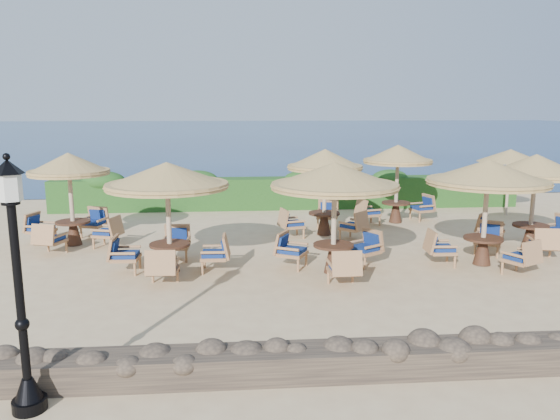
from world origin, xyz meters
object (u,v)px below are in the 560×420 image
(cafe_set_0, at_px, (168,196))
(cafe_set_5, at_px, (397,167))
(extra_parasol, at_px, (510,156))
(lamp_post, at_px, (20,298))
(cafe_set_2, at_px, (487,188))
(cafe_set_3, at_px, (70,188))
(cafe_set_6, at_px, (534,185))
(cafe_set_1, at_px, (334,192))
(cafe_set_4, at_px, (325,178))

(cafe_set_0, relative_size, cafe_set_5, 1.01)
(extra_parasol, bearing_deg, lamp_post, -136.40)
(cafe_set_0, xyz_separation_m, cafe_set_2, (7.75, -0.03, 0.10))
(cafe_set_3, bearing_deg, cafe_set_6, -6.85)
(cafe_set_1, distance_m, cafe_set_3, 7.66)
(cafe_set_0, distance_m, cafe_set_2, 7.75)
(cafe_set_1, bearing_deg, cafe_set_2, 5.32)
(cafe_set_0, bearing_deg, cafe_set_4, 39.08)
(cafe_set_3, xyz_separation_m, cafe_set_6, (12.77, -1.53, 0.17))
(cafe_set_5, distance_m, cafe_set_6, 4.65)
(lamp_post, height_order, cafe_set_3, lamp_post)
(lamp_post, distance_m, cafe_set_1, 7.56)
(cafe_set_3, height_order, cafe_set_6, same)
(cafe_set_1, relative_size, cafe_set_4, 1.13)
(cafe_set_0, bearing_deg, lamp_post, -100.92)
(lamp_post, distance_m, cafe_set_5, 13.79)
(lamp_post, relative_size, cafe_set_4, 1.23)
(cafe_set_3, xyz_separation_m, cafe_set_5, (10.09, 2.26, 0.26))
(lamp_post, distance_m, cafe_set_4, 10.95)
(lamp_post, bearing_deg, cafe_set_2, 33.82)
(extra_parasol, relative_size, cafe_set_2, 0.81)
(cafe_set_4, distance_m, cafe_set_6, 5.85)
(cafe_set_5, bearing_deg, extra_parasol, 11.70)
(cafe_set_0, distance_m, cafe_set_5, 8.69)
(extra_parasol, xyz_separation_m, cafe_set_6, (-1.72, -4.71, -0.35))
(cafe_set_5, bearing_deg, cafe_set_1, -119.88)
(cafe_set_5, bearing_deg, cafe_set_4, -149.75)
(cafe_set_6, bearing_deg, cafe_set_2, -146.11)
(lamp_post, relative_size, cafe_set_6, 1.22)
(extra_parasol, relative_size, cafe_set_5, 0.83)
(extra_parasol, height_order, cafe_set_4, cafe_set_4)
(cafe_set_0, xyz_separation_m, cafe_set_1, (3.89, -0.39, 0.11))
(cafe_set_1, bearing_deg, cafe_set_3, 155.12)
(cafe_set_1, bearing_deg, cafe_set_4, 83.92)
(cafe_set_1, height_order, cafe_set_4, same)
(cafe_set_5, relative_size, cafe_set_6, 1.06)
(lamp_post, relative_size, cafe_set_3, 1.15)
(cafe_set_1, distance_m, cafe_set_2, 3.87)
(cafe_set_2, distance_m, cafe_set_6, 2.38)
(cafe_set_4, bearing_deg, cafe_set_5, 30.25)
(lamp_post, xyz_separation_m, cafe_set_4, (5.46, 9.49, 0.22))
(cafe_set_4, bearing_deg, cafe_set_0, -140.92)
(cafe_set_5, xyz_separation_m, cafe_set_6, (2.68, -3.80, -0.08))
(cafe_set_1, bearing_deg, cafe_set_6, 16.11)
(cafe_set_2, xyz_separation_m, cafe_set_5, (-0.71, 5.12, -0.05))
(cafe_set_0, height_order, cafe_set_3, same)
(cafe_set_1, relative_size, cafe_set_5, 1.05)
(cafe_set_2, bearing_deg, cafe_set_0, 179.77)
(cafe_set_2, relative_size, cafe_set_4, 1.11)
(cafe_set_0, distance_m, cafe_set_6, 9.81)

